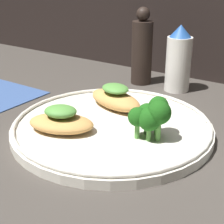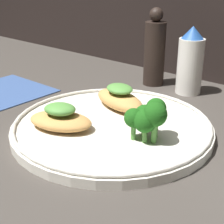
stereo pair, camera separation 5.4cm
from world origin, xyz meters
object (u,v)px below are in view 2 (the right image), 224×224
plate (112,126)px  sauce_bottle (189,62)px  pepper_grinder (155,51)px  broccoli_bunch (148,116)px

plate → sauce_bottle: (-0.25, 24.30, 5.58)cm
sauce_bottle → pepper_grinder: pepper_grinder is taller
sauce_bottle → broccoli_bunch: bearing=-73.2°
pepper_grinder → plate: bearing=-70.2°
plate → broccoli_bunch: 8.41cm
broccoli_bunch → sauce_bottle: sauce_bottle is taller
plate → broccoli_bunch: bearing=-6.3°
plate → pepper_grinder: pepper_grinder is taller
broccoli_bunch → pepper_grinder: (-16.07, 25.11, 2.49)cm
plate → sauce_bottle: sauce_bottle is taller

